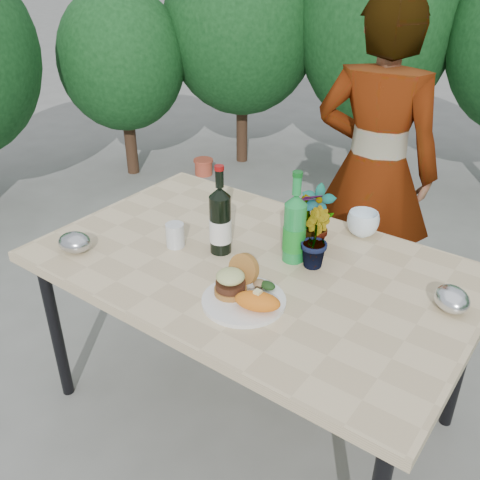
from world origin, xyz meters
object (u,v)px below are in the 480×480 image
Objects in this scene: dinner_plate at (244,301)px; person at (374,171)px; wine_bottle at (220,221)px; patio_table at (253,275)px.

dinner_plate is 1.16m from person.
person reaches higher than dinner_plate.
person is at bearing 82.57° from wine_bottle.
wine_bottle is (-0.14, -0.01, 0.19)m from patio_table.
person is (0.06, 0.93, 0.13)m from patio_table.
patio_table is at bearing 76.27° from person.
dinner_plate is (0.12, -0.23, 0.06)m from patio_table.
patio_table is 0.94m from person.
wine_bottle is 0.96m from person.
dinner_plate reaches higher than patio_table.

